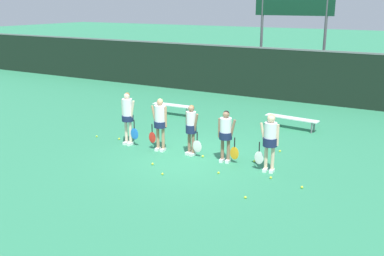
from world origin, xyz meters
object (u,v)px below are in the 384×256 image
object	(u,v)px
tennis_ball_0	(119,139)
tennis_ball_8	(203,156)
player_1	(160,120)
tennis_ball_3	(271,178)
bench_courtside	(173,106)
tennis_ball_5	(280,151)
bench_far	(292,119)
player_3	(226,132)
tennis_ball_9	(97,136)
player_4	(270,138)
tennis_ball_6	(245,197)
player_2	(191,127)
tennis_ball_2	(153,164)
tennis_ball_1	(219,173)
tennis_ball_7	(302,187)
player_0	(128,114)
scoreboard	(294,6)
tennis_ball_4	(254,161)
tennis_ball_10	(162,174)

from	to	relation	value
tennis_ball_0	tennis_ball_8	xyz separation A→B (m)	(3.45, -0.15, -0.00)
player_1	tennis_ball_3	world-z (taller)	player_1
bench_courtside	tennis_ball_5	bearing A→B (deg)	-24.88
bench_far	player_3	distance (m)	4.64
tennis_ball_9	player_4	bearing A→B (deg)	-0.95
tennis_ball_3	tennis_ball_6	distance (m)	1.54
player_3	tennis_ball_0	world-z (taller)	player_3
player_2	tennis_ball_3	distance (m)	3.11
tennis_ball_2	tennis_ball_9	size ratio (longest dim) A/B	1.04
tennis_ball_3	tennis_ball_8	world-z (taller)	tennis_ball_8
tennis_ball_0	tennis_ball_1	size ratio (longest dim) A/B	1.09
bench_courtside	player_4	world-z (taller)	player_4
tennis_ball_7	tennis_ball_0	bearing A→B (deg)	171.75
player_2	tennis_ball_0	bearing A→B (deg)	-170.58
player_0	player_2	xyz separation A→B (m)	(2.39, 0.14, -0.14)
tennis_ball_6	player_2	bearing A→B (deg)	142.12
player_1	player_4	bearing A→B (deg)	-5.64
bench_courtside	tennis_ball_1	distance (m)	6.98
scoreboard	tennis_ball_1	bearing A→B (deg)	-80.92
player_1	player_3	size ratio (longest dim) A/B	1.08
player_1	tennis_ball_2	world-z (taller)	player_1
tennis_ball_7	bench_courtside	bearing A→B (deg)	145.20
tennis_ball_3	tennis_ball_6	bearing A→B (deg)	-93.54
scoreboard	player_1	xyz separation A→B (m)	(-0.63, -11.30, -3.43)
tennis_ball_4	tennis_ball_7	size ratio (longest dim) A/B	1.00
player_0	tennis_ball_7	size ratio (longest dim) A/B	25.62
tennis_ball_2	tennis_ball_10	bearing A→B (deg)	-36.80
tennis_ball_10	player_3	bearing A→B (deg)	60.34
player_1	player_4	world-z (taller)	player_1
tennis_ball_0	tennis_ball_10	size ratio (longest dim) A/B	1.08
tennis_ball_10	tennis_ball_3	bearing A→B (deg)	24.56
scoreboard	tennis_ball_7	xyz separation A→B (m)	(4.30, -12.03, -4.42)
player_0	tennis_ball_2	world-z (taller)	player_0
tennis_ball_1	tennis_ball_5	distance (m)	2.84
tennis_ball_2	tennis_ball_10	size ratio (longest dim) A/B	1.05
tennis_ball_5	tennis_ball_4	bearing A→B (deg)	-105.51
tennis_ball_2	tennis_ball_3	distance (m)	3.52
tennis_ball_5	tennis_ball_6	distance (m)	3.88
bench_far	tennis_ball_0	size ratio (longest dim) A/B	29.72
tennis_ball_5	player_0	bearing A→B (deg)	-159.22
player_0	player_1	xyz separation A→B (m)	(1.30, 0.00, -0.04)
tennis_ball_4	player_1	bearing A→B (deg)	-170.65
tennis_ball_3	tennis_ball_6	size ratio (longest dim) A/B	1.05
bench_far	tennis_ball_9	size ratio (longest dim) A/B	31.88
scoreboard	tennis_ball_9	distance (m)	12.53
bench_far	tennis_ball_3	world-z (taller)	bench_far
player_4	tennis_ball_6	distance (m)	2.27
player_2	tennis_ball_0	size ratio (longest dim) A/B	22.89
tennis_ball_0	tennis_ball_4	size ratio (longest dim) A/B	1.00
scoreboard	tennis_ball_5	xyz separation A→B (m)	(2.82, -9.50, -4.43)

